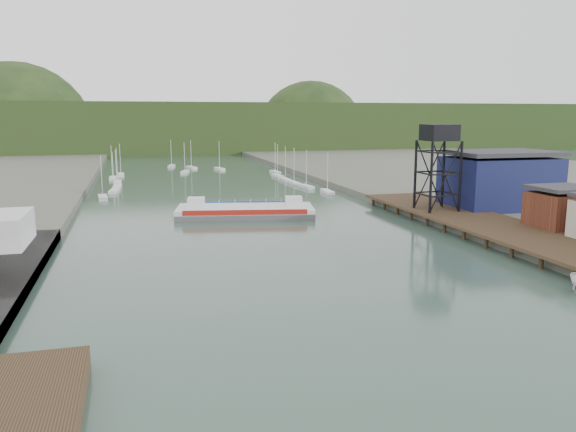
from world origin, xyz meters
TOP-DOWN VIEW (x-y plane):
  - ground at (0.00, 0.00)m, footprint 600.00×600.00m
  - east_pier at (37.00, 45.00)m, footprint 14.00×70.00m
  - lift_tower at (35.00, 58.00)m, footprint 6.50×6.50m
  - blue_shed at (50.00, 60.00)m, footprint 20.50×14.50m
  - marina_sailboats at (0.08, 138.46)m, footprint 57.71×92.65m
  - distant_hills at (-3.98, 301.35)m, footprint 500.00×120.00m
  - chain_ferry at (0.95, 72.23)m, footprint 28.34×15.61m

SIDE VIEW (x-z plane):
  - ground at x=0.00m, z-range 0.00..0.00m
  - marina_sailboats at x=0.08m, z-range -0.10..0.80m
  - chain_ferry at x=0.95m, z-range -0.82..3.04m
  - east_pier at x=37.00m, z-range 0.67..3.12m
  - blue_shed at x=50.00m, z-range 1.41..12.71m
  - distant_hills at x=-3.98m, z-range -29.62..50.38m
  - lift_tower at x=35.00m, z-range 7.65..23.65m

